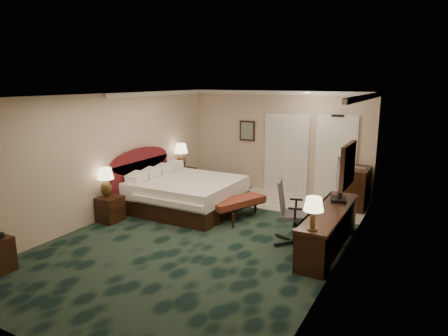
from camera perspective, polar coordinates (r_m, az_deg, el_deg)
The scene contains 24 objects.
floor at distance 7.89m, azimuth -2.42°, elevation -9.68°, with size 5.00×7.50×0.00m, color black.
ceiling at distance 7.31m, azimuth -2.62°, elevation 10.31°, with size 5.00×7.50×0.00m, color silver.
wall_back at distance 10.82m, azimuth 7.74°, elevation 3.72°, with size 5.00×0.00×2.70m, color #BCA494.
wall_front at distance 4.81m, azimuth -26.38°, elevation -8.61°, with size 5.00×0.00×2.70m, color #BCA494.
wall_left at distance 9.01m, azimuth -16.30°, elevation 1.57°, with size 0.00×7.50×2.70m, color #BCA494.
wall_right at distance 6.59m, azimuth 16.49°, elevation -2.31°, with size 0.00×7.50×2.70m, color #BCA494.
crown_molding at distance 7.32m, azimuth -2.61°, elevation 9.92°, with size 5.00×7.50×0.10m, color white, non-canonical shape.
tile_patch at distance 10.05m, azimuth 10.60°, elevation -4.93°, with size 3.20×1.70×0.01m, color #B4AEA1.
headboard at distance 9.82m, azimuth -11.75°, elevation -1.19°, with size 0.12×2.00×1.40m, color #441212, non-canonical shape.
entry_door at distance 10.41m, azimuth 15.64°, elevation 1.35°, with size 1.02×0.06×2.18m, color white.
closet_doors at distance 10.75m, azimuth 8.87°, elevation 2.00°, with size 1.20×0.06×2.10m, color silver.
wall_art at distance 11.10m, azimuth 3.34°, elevation 5.33°, with size 0.45×0.06×0.55m, color #4B715D.
wall_mirror at distance 7.13m, azimuth 17.30°, elevation 0.38°, with size 0.05×0.95×0.75m, color white.
bed at distance 9.39m, azimuth -5.31°, elevation -3.77°, with size 2.26×2.10×0.72m, color white.
nightstand_near at distance 8.93m, azimuth -15.93°, elevation -5.65°, with size 0.43×0.50×0.54m, color black.
nightstand_far at distance 10.92m, azimuth -5.85°, elevation -1.69°, with size 0.51×0.58×0.63m, color black.
lamp_near at distance 8.77m, azimuth -16.50°, elevation -2.01°, with size 0.34×0.34×0.64m, color black, non-canonical shape.
lamp_far at distance 10.78m, azimuth -6.14°, elevation 1.70°, with size 0.36×0.36×0.68m, color black, non-canonical shape.
bed_bench at distance 8.78m, azimuth 1.94°, elevation -5.79°, with size 0.46×1.32×0.45m, color maroon.
desk at distance 7.46m, azimuth 14.71°, elevation -8.45°, with size 0.54×2.52×0.73m, color black.
tv at distance 7.85m, azimuth 16.16°, elevation -1.81°, with size 0.08×0.97×0.76m, color black.
desk_lamp at distance 6.23m, azimuth 12.63°, elevation -6.37°, with size 0.30×0.30×0.53m, color black, non-canonical shape.
desk_chair at distance 7.47m, azimuth 10.17°, elevation -6.27°, with size 0.70×0.65×1.20m, color #4F4F4F, non-canonical shape.
minibar at distance 9.91m, azimuth 18.41°, elevation -2.76°, with size 0.51×0.91×0.96m, color black.
Camera 1 is at (3.76, -6.27, 2.97)m, focal length 32.00 mm.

